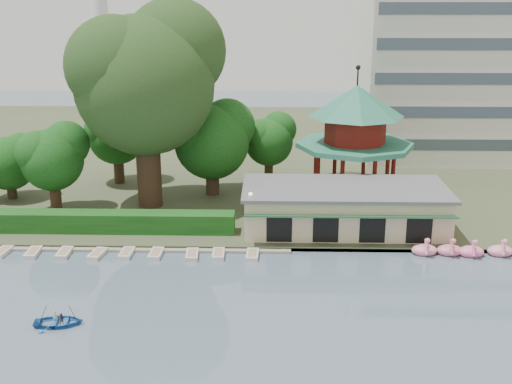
{
  "coord_description": "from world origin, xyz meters",
  "views": [
    {
      "loc": [
        3.25,
        -33.76,
        21.14
      ],
      "look_at": [
        2.0,
        18.0,
        5.0
      ],
      "focal_mm": 45.0,
      "sensor_mm": 36.0,
      "label": 1
    }
  ],
  "objects_px": {
    "rowboat_with_passengers": "(58,319)",
    "big_tree": "(146,74)",
    "dock": "(94,248)",
    "pavilion": "(355,130)",
    "boathouse": "(344,207)"
  },
  "relations": [
    {
      "from": "boathouse",
      "to": "pavilion",
      "type": "xyz_separation_m",
      "value": [
        2.0,
        10.03,
        5.11
      ]
    },
    {
      "from": "big_tree",
      "to": "boathouse",
      "type": "bearing_deg",
      "value": -18.36
    },
    {
      "from": "rowboat_with_passengers",
      "to": "big_tree",
      "type": "bearing_deg",
      "value": 85.36
    },
    {
      "from": "dock",
      "to": "rowboat_with_passengers",
      "type": "height_order",
      "value": "rowboat_with_passengers"
    },
    {
      "from": "boathouse",
      "to": "rowboat_with_passengers",
      "type": "bearing_deg",
      "value": -139.11
    },
    {
      "from": "boathouse",
      "to": "big_tree",
      "type": "xyz_separation_m",
      "value": [
        -18.82,
        6.25,
        11.24
      ]
    },
    {
      "from": "boathouse",
      "to": "pavilion",
      "type": "distance_m",
      "value": 11.43
    },
    {
      "from": "boathouse",
      "to": "rowboat_with_passengers",
      "type": "relative_size",
      "value": 3.85
    },
    {
      "from": "dock",
      "to": "pavilion",
      "type": "height_order",
      "value": "pavilion"
    },
    {
      "from": "pavilion",
      "to": "boathouse",
      "type": "bearing_deg",
      "value": -101.28
    },
    {
      "from": "big_tree",
      "to": "rowboat_with_passengers",
      "type": "bearing_deg",
      "value": -94.64
    },
    {
      "from": "rowboat_with_passengers",
      "to": "boathouse",
      "type": "bearing_deg",
      "value": 40.89
    },
    {
      "from": "big_tree",
      "to": "rowboat_with_passengers",
      "type": "xyz_separation_m",
      "value": [
        -1.97,
        -24.24,
        -13.14
      ]
    },
    {
      "from": "dock",
      "to": "big_tree",
      "type": "relative_size",
      "value": 1.67
    },
    {
      "from": "boathouse",
      "to": "dock",
      "type": "bearing_deg",
      "value": -167.76
    }
  ]
}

